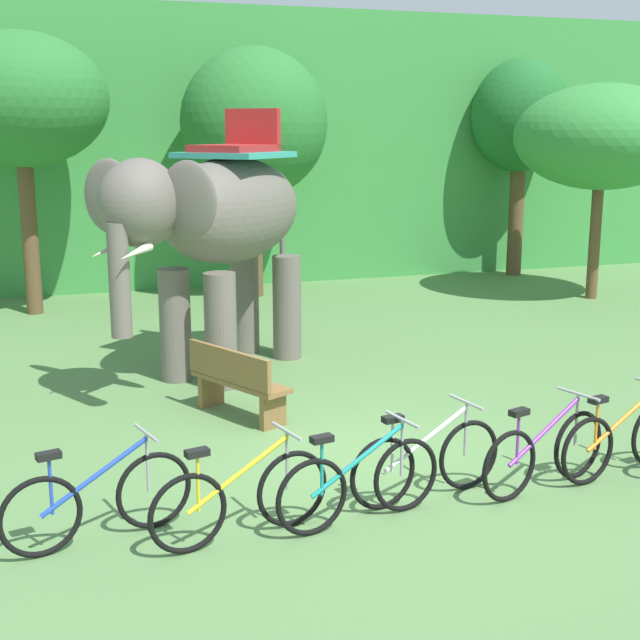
{
  "coord_description": "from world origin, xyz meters",
  "views": [
    {
      "loc": [
        -3.12,
        -8.49,
        3.51
      ],
      "look_at": [
        -0.05,
        1.0,
        1.3
      ],
      "focal_mm": 48.91,
      "sensor_mm": 36.0,
      "label": 1
    }
  ],
  "objects_px": {
    "tree_center_right": "(20,101)",
    "tree_left": "(254,124)",
    "bike_white": "(427,461)",
    "bike_purple": "(545,452)",
    "elephant": "(218,223)",
    "bike_yellow": "(241,498)",
    "tree_center": "(602,137)",
    "wooden_bench": "(236,380)",
    "bike_orange": "(622,439)",
    "bike_blue": "(99,500)",
    "bike_teal": "(360,483)",
    "tree_right": "(521,118)"
  },
  "relations": [
    {
      "from": "bike_white",
      "to": "bike_orange",
      "type": "distance_m",
      "value": 2.16
    },
    {
      "from": "bike_white",
      "to": "tree_left",
      "type": "bearing_deg",
      "value": 84.91
    },
    {
      "from": "elephant",
      "to": "bike_white",
      "type": "bearing_deg",
      "value": -78.68
    },
    {
      "from": "tree_left",
      "to": "bike_white",
      "type": "bearing_deg",
      "value": -95.09
    },
    {
      "from": "elephant",
      "to": "wooden_bench",
      "type": "height_order",
      "value": "elephant"
    },
    {
      "from": "bike_blue",
      "to": "wooden_bench",
      "type": "xyz_separation_m",
      "value": [
        1.85,
        2.88,
        0.09
      ]
    },
    {
      "from": "tree_center_right",
      "to": "tree_right",
      "type": "distance_m",
      "value": 11.18
    },
    {
      "from": "tree_left",
      "to": "tree_center",
      "type": "relative_size",
      "value": 1.17
    },
    {
      "from": "tree_center_right",
      "to": "bike_white",
      "type": "relative_size",
      "value": 3.1
    },
    {
      "from": "elephant",
      "to": "bike_white",
      "type": "distance_m",
      "value": 5.34
    },
    {
      "from": "bike_yellow",
      "to": "tree_left",
      "type": "bearing_deg",
      "value": 75.46
    },
    {
      "from": "tree_right",
      "to": "tree_center",
      "type": "bearing_deg",
      "value": -89.74
    },
    {
      "from": "bike_blue",
      "to": "wooden_bench",
      "type": "bearing_deg",
      "value": 57.26
    },
    {
      "from": "tree_right",
      "to": "bike_purple",
      "type": "relative_size",
      "value": 3.08
    },
    {
      "from": "tree_right",
      "to": "bike_white",
      "type": "xyz_separation_m",
      "value": [
        -7.56,
        -11.35,
        -3.34
      ]
    },
    {
      "from": "bike_blue",
      "to": "elephant",
      "type": "bearing_deg",
      "value": 66.96
    },
    {
      "from": "bike_white",
      "to": "tree_right",
      "type": "bearing_deg",
      "value": 56.33
    },
    {
      "from": "bike_yellow",
      "to": "wooden_bench",
      "type": "height_order",
      "value": "bike_yellow"
    },
    {
      "from": "wooden_bench",
      "to": "bike_blue",
      "type": "bearing_deg",
      "value": -122.74
    },
    {
      "from": "bike_white",
      "to": "bike_teal",
      "type": "bearing_deg",
      "value": -159.7
    },
    {
      "from": "tree_center_right",
      "to": "bike_yellow",
      "type": "distance_m",
      "value": 11.2
    },
    {
      "from": "tree_center",
      "to": "bike_purple",
      "type": "bearing_deg",
      "value": -127.36
    },
    {
      "from": "bike_blue",
      "to": "bike_teal",
      "type": "bearing_deg",
      "value": -8.59
    },
    {
      "from": "tree_center_right",
      "to": "bike_purple",
      "type": "relative_size",
      "value": 3.17
    },
    {
      "from": "bike_yellow",
      "to": "wooden_bench",
      "type": "distance_m",
      "value": 3.27
    },
    {
      "from": "tree_left",
      "to": "bike_blue",
      "type": "distance_m",
      "value": 11.76
    },
    {
      "from": "tree_right",
      "to": "bike_yellow",
      "type": "bearing_deg",
      "value": -129.07
    },
    {
      "from": "elephant",
      "to": "bike_purple",
      "type": "height_order",
      "value": "elephant"
    },
    {
      "from": "tree_center",
      "to": "bike_purple",
      "type": "relative_size",
      "value": 2.66
    },
    {
      "from": "bike_yellow",
      "to": "bike_purple",
      "type": "bearing_deg",
      "value": 2.41
    },
    {
      "from": "tree_center_right",
      "to": "bike_white",
      "type": "bearing_deg",
      "value": -70.74
    },
    {
      "from": "tree_center_right",
      "to": "elephant",
      "type": "height_order",
      "value": "tree_center_right"
    },
    {
      "from": "bike_white",
      "to": "tree_center_right",
      "type": "bearing_deg",
      "value": 109.26
    },
    {
      "from": "tree_center_right",
      "to": "bike_purple",
      "type": "xyz_separation_m",
      "value": [
        4.76,
        -10.34,
        -3.6
      ]
    },
    {
      "from": "bike_yellow",
      "to": "bike_white",
      "type": "relative_size",
      "value": 0.99
    },
    {
      "from": "tree_center_right",
      "to": "tree_left",
      "type": "distance_m",
      "value": 4.55
    },
    {
      "from": "tree_left",
      "to": "tree_center",
      "type": "xyz_separation_m",
      "value": [
        6.63,
        -2.43,
        -0.27
      ]
    },
    {
      "from": "tree_right",
      "to": "elephant",
      "type": "distance_m",
      "value": 10.8
    },
    {
      "from": "elephant",
      "to": "bike_teal",
      "type": "height_order",
      "value": "elephant"
    },
    {
      "from": "tree_right",
      "to": "bike_orange",
      "type": "height_order",
      "value": "tree_right"
    },
    {
      "from": "bike_teal",
      "to": "elephant",
      "type": "bearing_deg",
      "value": 92.11
    },
    {
      "from": "bike_teal",
      "to": "wooden_bench",
      "type": "bearing_deg",
      "value": 97.36
    },
    {
      "from": "tree_center",
      "to": "bike_orange",
      "type": "xyz_separation_m",
      "value": [
        -5.42,
        -8.28,
        -2.93
      ]
    },
    {
      "from": "elephant",
      "to": "wooden_bench",
      "type": "xyz_separation_m",
      "value": [
        -0.22,
        -2.0,
        -1.72
      ]
    },
    {
      "from": "bike_purple",
      "to": "tree_left",
      "type": "bearing_deg",
      "value": 91.35
    },
    {
      "from": "tree_center",
      "to": "bike_orange",
      "type": "distance_m",
      "value": 10.32
    },
    {
      "from": "bike_yellow",
      "to": "bike_orange",
      "type": "xyz_separation_m",
      "value": [
        4.04,
        0.2,
        0.0
      ]
    },
    {
      "from": "bike_white",
      "to": "wooden_bench",
      "type": "relative_size",
      "value": 1.11
    },
    {
      "from": "tree_center",
      "to": "bike_yellow",
      "type": "height_order",
      "value": "tree_center"
    },
    {
      "from": "tree_center",
      "to": "bike_white",
      "type": "relative_size",
      "value": 2.59
    }
  ]
}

